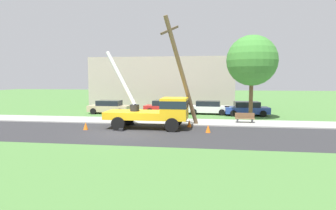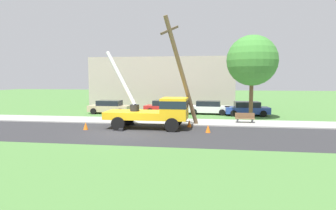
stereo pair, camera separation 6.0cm
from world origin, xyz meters
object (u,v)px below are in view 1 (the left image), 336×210
object	(u,v)px
traffic_cone_curbside	(189,123)
parked_sedan_white	(208,107)
utility_truck	(158,110)
park_bench	(245,118)
traffic_cone_ahead	(208,129)
parked_sedan_red	(165,107)
leaning_utility_pole	(182,72)
parked_sedan_blue	(247,109)
roadside_tree_near	(252,61)
traffic_cone_behind	(86,126)
parked_sedan_tan	(109,107)

from	to	relation	value
traffic_cone_curbside	parked_sedan_white	size ratio (longest dim) A/B	0.12
utility_truck	park_bench	distance (m)	7.66
traffic_cone_ahead	parked_sedan_red	size ratio (longest dim) A/B	0.12
leaning_utility_pole	parked_sedan_red	xyz separation A→B (m)	(-2.60, 8.42, -3.58)
parked_sedan_blue	roadside_tree_near	xyz separation A→B (m)	(0.03, -2.66, 4.69)
traffic_cone_ahead	roadside_tree_near	bearing A→B (deg)	61.99
parked_sedan_white	park_bench	world-z (taller)	parked_sedan_white
leaning_utility_pole	parked_sedan_white	size ratio (longest dim) A/B	1.87
utility_truck	traffic_cone_behind	distance (m)	5.47
traffic_cone_curbside	parked_sedan_white	bearing A→B (deg)	80.60
traffic_cone_behind	traffic_cone_curbside	size ratio (longest dim) A/B	1.00
traffic_cone_ahead	leaning_utility_pole	bearing A→B (deg)	137.51
parked_sedan_white	traffic_cone_curbside	bearing A→B (deg)	-99.40
parked_sedan_blue	parked_sedan_tan	bearing A→B (deg)	-178.37
roadside_tree_near	traffic_cone_curbside	bearing A→B (deg)	-136.02
parked_sedan_tan	roadside_tree_near	world-z (taller)	roadside_tree_near
utility_truck	roadside_tree_near	world-z (taller)	roadside_tree_near
traffic_cone_ahead	park_bench	xyz separation A→B (m)	(3.01, 4.43, 0.18)
parked_sedan_tan	parked_sedan_white	bearing A→B (deg)	5.46
traffic_cone_behind	roadside_tree_near	distance (m)	15.70
traffic_cone_curbside	parked_sedan_red	size ratio (longest dim) A/B	0.12
traffic_cone_behind	parked_sedan_red	xyz separation A→B (m)	(4.31, 10.52, 0.43)
parked_sedan_red	traffic_cone_ahead	bearing A→B (deg)	-65.58
roadside_tree_near	traffic_cone_ahead	bearing A→B (deg)	-118.01
leaning_utility_pole	parked_sedan_blue	distance (m)	10.56
parked_sedan_tan	parked_sedan_white	world-z (taller)	same
park_bench	roadside_tree_near	world-z (taller)	roadside_tree_near
utility_truck	roadside_tree_near	bearing A→B (deg)	38.83
traffic_cone_ahead	parked_sedan_white	bearing A→B (deg)	90.47
utility_truck	leaning_utility_pole	distance (m)	3.46
parked_sedan_blue	traffic_cone_ahead	bearing A→B (deg)	-111.10
parked_sedan_white	roadside_tree_near	distance (m)	6.94
park_bench	utility_truck	bearing A→B (deg)	-153.78
parked_sedan_tan	parked_sedan_red	xyz separation A→B (m)	(5.97, 0.85, 0.00)
parked_sedan_white	roadside_tree_near	world-z (taller)	roadside_tree_near
parked_sedan_blue	park_bench	bearing A→B (deg)	-98.39
traffic_cone_behind	park_bench	size ratio (longest dim) A/B	0.35
utility_truck	leaning_utility_pole	bearing A→B (deg)	26.00
utility_truck	traffic_cone_curbside	size ratio (longest dim) A/B	12.07
utility_truck	parked_sedan_blue	xyz separation A→B (m)	(7.62, 8.82, -0.70)
traffic_cone_curbside	roadside_tree_near	world-z (taller)	roadside_tree_near
traffic_cone_behind	parked_sedan_blue	bearing A→B (deg)	38.20
parked_sedan_blue	roadside_tree_near	distance (m)	5.39
utility_truck	park_bench	xyz separation A→B (m)	(6.82, 3.36, -0.95)
traffic_cone_behind	parked_sedan_blue	size ratio (longest dim) A/B	0.12
parked_sedan_red	parked_sedan_blue	size ratio (longest dim) A/B	1.01
traffic_cone_ahead	roadside_tree_near	size ratio (longest dim) A/B	0.07
roadside_tree_near	parked_sedan_tan	bearing A→B (deg)	171.18
parked_sedan_tan	utility_truck	bearing A→B (deg)	-50.83
roadside_tree_near	parked_sedan_blue	bearing A→B (deg)	90.64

